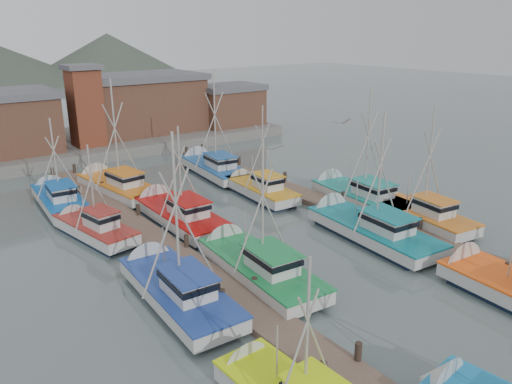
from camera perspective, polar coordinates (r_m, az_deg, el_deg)
ground at (r=31.23m, az=6.46°, el=-7.14°), size 260.00×260.00×0.00m
dock_left at (r=30.36m, az=-8.67°, el=-7.57°), size 2.30×46.00×1.50m
dock_right at (r=38.40m, az=9.90°, el=-2.01°), size 2.30×46.00×1.50m
quay at (r=61.82m, az=-17.93°, el=5.46°), size 44.00×16.00×1.20m
shed_center at (r=63.31m, az=-13.13°, el=9.92°), size 14.84×9.54×6.90m
shed_right at (r=66.16m, az=-3.17°, el=9.95°), size 8.48×6.36×5.20m
lookout_tower at (r=56.61m, az=-18.92°, el=9.37°), size 3.60×3.60×8.50m
boat_4 at (r=28.25m, az=-0.12°, el=-8.34°), size 3.85×9.94×8.83m
boat_5 at (r=34.05m, az=12.53°, el=-4.01°), size 4.26×10.67×9.50m
boat_6 at (r=26.31m, az=-9.34°, el=-10.73°), size 4.02×9.74×9.75m
boat_7 at (r=37.63m, az=17.81°, el=-2.31°), size 3.93×9.07×9.21m
boat_8 at (r=36.21m, az=-9.02°, el=-2.44°), size 3.35×9.91×8.01m
boat_9 at (r=41.25m, az=0.23°, el=0.38°), size 3.31×8.44×8.29m
boat_10 at (r=35.03m, az=-18.26°, el=-3.89°), size 3.59×8.00×6.97m
boat_11 at (r=40.49m, az=11.50°, el=-0.33°), size 4.27×10.15×10.18m
boat_12 at (r=43.83m, az=-15.78°, el=0.77°), size 4.18×10.05×10.47m
boat_13 at (r=47.88m, az=-5.01°, el=2.86°), size 4.30×10.35×10.75m
boat_14 at (r=41.82m, az=-21.67°, el=-0.70°), size 3.42×9.00×7.82m
gull_near at (r=28.48m, az=9.75°, el=7.87°), size 1.55×0.65×0.24m
gull_far at (r=31.02m, az=2.05°, el=5.01°), size 1.54×0.66×0.24m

